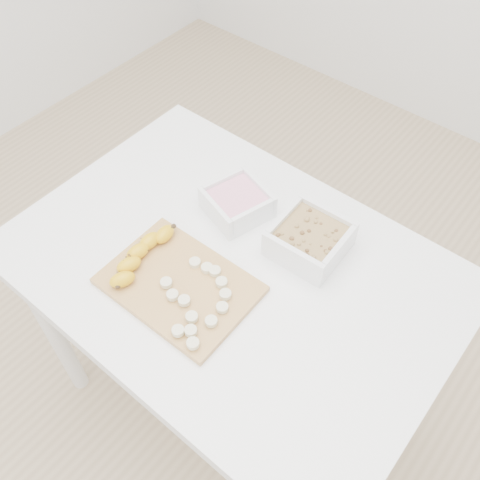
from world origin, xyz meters
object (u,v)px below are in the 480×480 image
Objects in this scene: table at (232,288)px; bowl_yogurt at (237,202)px; cutting_board at (179,285)px; banana at (140,256)px; bowl_granola at (310,239)px.

table is 5.85× the size of bowl_yogurt.
cutting_board is at bearing -112.55° from table.
banana reaches higher than cutting_board.
bowl_yogurt is 0.27m from banana.
banana is (-0.16, -0.13, 0.13)m from table.
cutting_board is at bearing -79.97° from bowl_yogurt.
bowl_yogurt reaches higher than table.
banana is at bearing -133.83° from bowl_granola.
bowl_granola reaches higher than bowl_yogurt.
bowl_yogurt is 0.53× the size of cutting_board.
table is 3.12× the size of cutting_board.
bowl_yogurt is at bearing 125.10° from table.
bowl_granola is at bearing 53.62° from table.
banana is (-0.26, -0.28, -0.01)m from bowl_granola.
cutting_board is at bearing 9.55° from banana.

